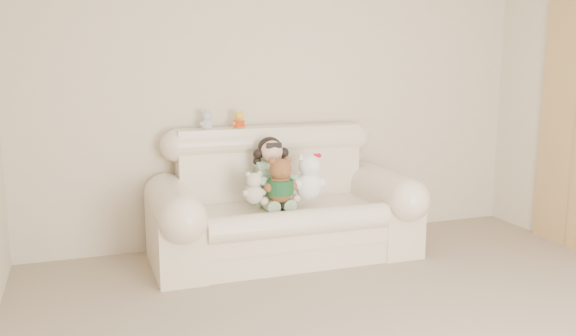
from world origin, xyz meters
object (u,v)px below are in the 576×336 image
(seated_child, at_px, (271,171))
(cream_teddy, at_px, (254,185))
(brown_teddy, at_px, (280,175))
(white_cat, at_px, (309,172))
(sofa, at_px, (284,195))

(seated_child, relative_size, cream_teddy, 1.93)
(brown_teddy, distance_m, white_cat, 0.24)
(sofa, height_order, white_cat, sofa)
(brown_teddy, bearing_deg, sofa, 79.41)
(sofa, xyz_separation_m, seated_child, (-0.08, 0.08, 0.19))
(sofa, relative_size, white_cat, 4.85)
(brown_teddy, bearing_deg, cream_teddy, -168.88)
(sofa, bearing_deg, cream_teddy, -154.78)
(sofa, height_order, brown_teddy, sofa)
(white_cat, height_order, cream_teddy, white_cat)
(seated_child, xyz_separation_m, white_cat, (0.24, -0.22, 0.02))
(seated_child, distance_m, brown_teddy, 0.24)
(brown_teddy, height_order, cream_teddy, brown_teddy)
(white_cat, bearing_deg, sofa, 134.44)
(seated_child, relative_size, white_cat, 1.30)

